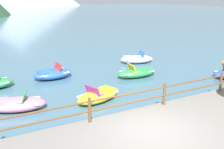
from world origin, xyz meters
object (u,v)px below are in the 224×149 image
(pedal_boat_7, at_px, (137,59))
(pedal_boat_1, at_px, (52,74))
(pedal_boat_2, at_px, (16,104))
(pedal_boat_6, at_px, (98,95))
(pedal_boat_4, at_px, (137,72))

(pedal_boat_7, bearing_deg, pedal_boat_1, -172.26)
(pedal_boat_1, height_order, pedal_boat_2, pedal_boat_1)
(pedal_boat_2, bearing_deg, pedal_boat_6, -10.14)
(pedal_boat_1, bearing_deg, pedal_boat_6, -76.78)
(pedal_boat_2, bearing_deg, pedal_boat_1, 55.36)
(pedal_boat_2, height_order, pedal_boat_6, pedal_boat_2)
(pedal_boat_6, relative_size, pedal_boat_7, 0.98)
(pedal_boat_1, height_order, pedal_boat_7, pedal_boat_1)
(pedal_boat_1, relative_size, pedal_boat_7, 0.88)
(pedal_boat_2, bearing_deg, pedal_boat_7, 26.84)
(pedal_boat_6, bearing_deg, pedal_boat_7, 43.62)
(pedal_boat_2, bearing_deg, pedal_boat_4, 12.87)
(pedal_boat_2, height_order, pedal_boat_4, pedal_boat_2)
(pedal_boat_4, bearing_deg, pedal_boat_2, -167.13)
(pedal_boat_1, bearing_deg, pedal_boat_2, -124.64)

